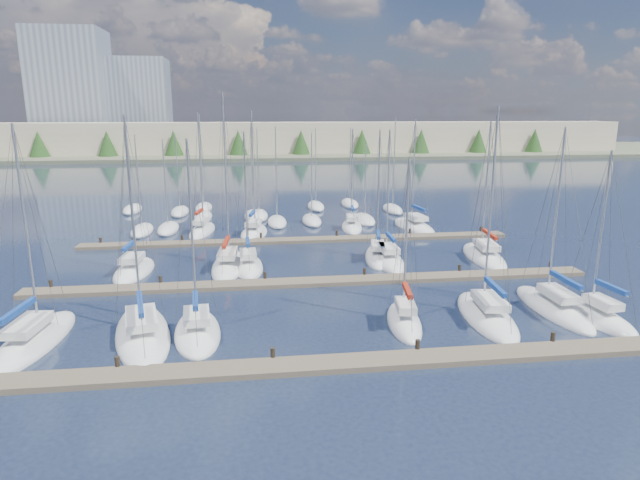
{
  "coord_description": "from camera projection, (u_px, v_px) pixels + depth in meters",
  "views": [
    {
      "loc": [
        -4.91,
        -23.53,
        13.12
      ],
      "look_at": [
        0.0,
        14.0,
        4.0
      ],
      "focal_mm": 30.0,
      "sensor_mm": 36.0,
      "label": 1
    }
  ],
  "objects": [
    {
      "name": "sailboat_c",
      "position": [
        197.0,
        332.0,
        32.21
      ],
      "size": [
        3.43,
        7.55,
        12.38
      ],
      "rotation": [
        0.0,
        0.0,
        0.1
      ],
      "color": "white",
      "rests_on": "ground"
    },
    {
      "name": "sailboat_d",
      "position": [
        404.0,
        321.0,
        33.82
      ],
      "size": [
        2.99,
        6.8,
        11.14
      ],
      "rotation": [
        0.0,
        0.0,
        -0.15
      ],
      "color": "white",
      "rests_on": "ground"
    },
    {
      "name": "ground",
      "position": [
        282.0,
        197.0,
        84.21
      ],
      "size": [
        400.0,
        400.0,
        0.0
      ],
      "primitive_type": "plane",
      "color": "#212B42",
      "rests_on": "ground"
    },
    {
      "name": "shoreline",
      "position": [
        222.0,
        130.0,
        167.33
      ],
      "size": [
        400.0,
        60.0,
        38.0
      ],
      "color": "#666B51",
      "rests_on": "ground"
    },
    {
      "name": "dock_near",
      "position": [
        349.0,
        363.0,
        28.28
      ],
      "size": [
        44.0,
        1.93,
        1.1
      ],
      "color": "#6B5E4C",
      "rests_on": "ground"
    },
    {
      "name": "sailboat_h",
      "position": [
        134.0,
        270.0,
        44.68
      ],
      "size": [
        3.39,
        7.51,
        12.43
      ],
      "rotation": [
        0.0,
        0.0,
        -0.08
      ],
      "color": "white",
      "rests_on": "ground"
    },
    {
      "name": "sailboat_m",
      "position": [
        484.0,
        256.0,
        49.08
      ],
      "size": [
        4.15,
        9.79,
        13.07
      ],
      "rotation": [
        0.0,
        0.0,
        -0.13
      ],
      "color": "white",
      "rests_on": "ground"
    },
    {
      "name": "sailboat_o",
      "position": [
        254.0,
        233.0,
        58.53
      ],
      "size": [
        3.88,
        7.75,
        13.95
      ],
      "rotation": [
        0.0,
        0.0,
        -0.17
      ],
      "color": "white",
      "rests_on": "ground"
    },
    {
      "name": "sailboat_f",
      "position": [
        553.0,
        308.0,
        36.16
      ],
      "size": [
        2.67,
        9.08,
        12.91
      ],
      "rotation": [
        0.0,
        0.0,
        -0.02
      ],
      "color": "white",
      "rests_on": "ground"
    },
    {
      "name": "dock_far",
      "position": [
        300.0,
        240.0,
        55.27
      ],
      "size": [
        44.0,
        1.93,
        1.1
      ],
      "color": "#6B5E4C",
      "rests_on": "ground"
    },
    {
      "name": "sailboat_e",
      "position": [
        487.0,
        315.0,
        34.8
      ],
      "size": [
        3.92,
        9.31,
        14.23
      ],
      "rotation": [
        0.0,
        0.0,
        -0.11
      ],
      "color": "white",
      "rests_on": "ground"
    },
    {
      "name": "sailboat_i",
      "position": [
        228.0,
        265.0,
        46.22
      ],
      "size": [
        3.33,
        9.74,
        15.44
      ],
      "rotation": [
        0.0,
        0.0,
        -0.06
      ],
      "color": "white",
      "rests_on": "ground"
    },
    {
      "name": "sailboat_n",
      "position": [
        202.0,
        231.0,
        59.51
      ],
      "size": [
        3.42,
        7.86,
        13.8
      ],
      "rotation": [
        0.0,
        0.0,
        -0.15
      ],
      "color": "white",
      "rests_on": "ground"
    },
    {
      "name": "sailboat_a",
      "position": [
        34.0,
        341.0,
        30.94
      ],
      "size": [
        3.75,
        9.61,
        13.27
      ],
      "rotation": [
        0.0,
        0.0,
        -0.1
      ],
      "color": "white",
      "rests_on": "ground"
    },
    {
      "name": "sailboat_b",
      "position": [
        143.0,
        334.0,
        31.96
      ],
      "size": [
        5.25,
        10.57,
        13.7
      ],
      "rotation": [
        0.0,
        0.0,
        0.22
      ],
      "color": "white",
      "rests_on": "ground"
    },
    {
      "name": "sailboat_g",
      "position": [
        597.0,
        318.0,
        34.42
      ],
      "size": [
        2.89,
        6.9,
        11.57
      ],
      "rotation": [
        0.0,
        0.0,
        0.08
      ],
      "color": "white",
      "rests_on": "ground"
    },
    {
      "name": "sailboat_j",
      "position": [
        248.0,
        266.0,
        45.91
      ],
      "size": [
        2.76,
        7.23,
        12.23
      ],
      "rotation": [
        0.0,
        0.0,
        0.04
      ],
      "color": "white",
      "rests_on": "ground"
    },
    {
      "name": "sailboat_l",
      "position": [
        388.0,
        260.0,
        47.84
      ],
      "size": [
        3.03,
        8.21,
        12.34
      ],
      "rotation": [
        0.0,
        0.0,
        -0.05
      ],
      "color": "white",
      "rests_on": "ground"
    },
    {
      "name": "sailboat_q",
      "position": [
        414.0,
        226.0,
        61.84
      ],
      "size": [
        4.13,
        9.33,
        12.97
      ],
      "rotation": [
        0.0,
        0.0,
        0.11
      ],
      "color": "white",
      "rests_on": "ground"
    },
    {
      "name": "sailboat_k",
      "position": [
        377.0,
        257.0,
        48.91
      ],
      "size": [
        3.68,
        8.25,
        12.3
      ],
      "rotation": [
        0.0,
        0.0,
        -0.2
      ],
      "color": "white",
      "rests_on": "ground"
    },
    {
      "name": "dock_mid",
      "position": [
        317.0,
        282.0,
        41.78
      ],
      "size": [
        44.0,
        1.93,
        1.1
      ],
      "color": "#6B5E4C",
      "rests_on": "ground"
    },
    {
      "name": "sailboat_p",
      "position": [
        352.0,
        227.0,
        61.46
      ],
      "size": [
        3.21,
        7.16,
        12.0
      ],
      "rotation": [
        0.0,
        0.0,
        -0.13
      ],
      "color": "white",
      "rests_on": "ground"
    },
    {
      "name": "distant_boats",
      "position": [
        256.0,
        215.0,
        67.95
      ],
      "size": [
        36.93,
        20.75,
        13.3
      ],
      "color": "#9EA0A5",
      "rests_on": "ground"
    }
  ]
}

